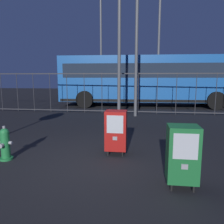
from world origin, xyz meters
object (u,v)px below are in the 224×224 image
newspaper_box_secondary (182,154)px  street_light_near_right (137,21)px  bus_near (148,78)px  street_light_near_left (101,37)px  newspaper_box_primary (116,130)px  street_light_far_right (119,12)px  street_light_far_left (159,25)px  fire_hydrant (5,144)px

newspaper_box_secondary → street_light_near_right: 7.56m
bus_near → street_light_near_left: size_ratio=1.35×
newspaper_box_primary → newspaper_box_secondary: same height
street_light_near_right → newspaper_box_secondary: bearing=-82.2°
newspaper_box_primary → newspaper_box_secondary: 1.86m
newspaper_box_secondary → street_light_far_right: 7.28m
street_light_near_right → street_light_far_left: street_light_far_left is taller
fire_hydrant → street_light_far_left: 11.02m
newspaper_box_secondary → fire_hydrant: bearing=167.9°
street_light_near_left → street_light_near_right: street_light_near_left is taller
bus_near → street_light_near_left: (-3.17, 1.54, 2.77)m
fire_hydrant → newspaper_box_primary: size_ratio=0.73×
bus_near → street_light_far_left: size_ratio=1.27×
newspaper_box_primary → street_light_near_left: street_light_near_left is taller
fire_hydrant → newspaper_box_secondary: 3.63m
fire_hydrant → bus_near: size_ratio=0.07×
newspaper_box_primary → street_light_near_right: size_ratio=0.14×
street_light_far_right → street_light_near_left: bearing=107.3°
newspaper_box_primary → street_light_near_left: (-2.21, 10.44, 3.91)m
newspaper_box_primary → street_light_far_left: 9.76m
newspaper_box_primary → street_light_near_left: bearing=102.0°
newspaper_box_primary → street_light_near_right: bearing=86.4°
fire_hydrant → newspaper_box_secondary: (3.55, -0.76, 0.22)m
street_light_near_left → street_light_far_left: (3.76, -1.76, 0.26)m
street_light_far_right → street_light_far_left: bearing=64.9°
newspaper_box_secondary → newspaper_box_primary: bearing=131.0°
street_light_near_left → newspaper_box_secondary: bearing=-73.8°
newspaper_box_secondary → street_light_far_right: bearing=105.0°
bus_near → street_light_far_right: 5.26m
fire_hydrant → bus_near: 10.19m
street_light_near_right → newspaper_box_primary: bearing=-93.6°
street_light_far_left → fire_hydrant: bearing=-112.5°
fire_hydrant → street_light_near_right: street_light_near_right is taller
newspaper_box_primary → street_light_near_right: (0.32, 5.17, 3.62)m
fire_hydrant → bus_near: bus_near is taller
fire_hydrant → street_light_near_right: bearing=65.5°
fire_hydrant → street_light_near_left: size_ratio=0.10×
bus_near → street_light_far_left: bearing=-22.3°
fire_hydrant → newspaper_box_primary: bearing=15.5°
newspaper_box_primary → street_light_far_right: bearing=94.8°
street_light_near_left → street_light_far_right: bearing=-72.7°
street_light_far_right → street_light_near_right: bearing=40.2°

